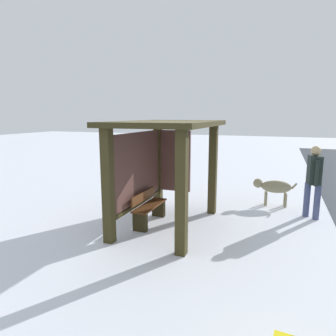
{
  "coord_description": "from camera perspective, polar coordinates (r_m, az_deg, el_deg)",
  "views": [
    {
      "loc": [
        -5.82,
        -2.24,
        2.39
      ],
      "look_at": [
        -0.38,
        -0.16,
        1.36
      ],
      "focal_mm": 31.91,
      "sensor_mm": 36.0,
      "label": 1
    }
  ],
  "objects": [
    {
      "name": "ground_plane",
      "position": [
        6.68,
        -0.11,
        -10.92
      ],
      "size": [
        60.0,
        60.0,
        0.0
      ],
      "primitive_type": "plane",
      "color": "white"
    },
    {
      "name": "person_walking",
      "position": [
        7.66,
        26.09,
        -1.49
      ],
      "size": [
        0.6,
        0.36,
        1.7
      ],
      "color": "#1E2824",
      "rests_on": "ground"
    },
    {
      "name": "bench_left_inside",
      "position": [
        6.73,
        -3.68,
        -7.8
      ],
      "size": [
        1.2,
        0.35,
        0.71
      ],
      "color": "#512C14",
      "rests_on": "ground"
    },
    {
      "name": "dog",
      "position": [
        8.42,
        19.48,
        -3.45
      ],
      "size": [
        0.36,
        1.11,
        0.71
      ],
      "color": "gray",
      "rests_on": "ground"
    },
    {
      "name": "bus_shelter",
      "position": [
        6.43,
        -1.36,
        3.38
      ],
      "size": [
        2.86,
        1.9,
        2.27
      ],
      "color": "#332C14",
      "rests_on": "ground"
    }
  ]
}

